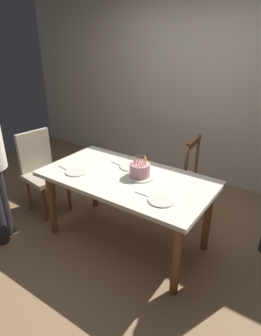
# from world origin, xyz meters

# --- Properties ---
(ground) EXTENTS (6.40, 6.40, 0.00)m
(ground) POSITION_xyz_m (0.00, 0.00, 0.00)
(ground) COLOR #93704C
(back_wall) EXTENTS (6.40, 0.10, 2.60)m
(back_wall) POSITION_xyz_m (0.00, 1.85, 1.30)
(back_wall) COLOR silver
(back_wall) RESTS_ON ground
(dining_table) EXTENTS (1.62, 0.87, 0.74)m
(dining_table) POSITION_xyz_m (0.00, 0.00, 0.65)
(dining_table) COLOR silver
(dining_table) RESTS_ON ground
(birthday_cake) EXTENTS (0.28, 0.28, 0.20)m
(birthday_cake) POSITION_xyz_m (0.11, 0.07, 0.80)
(birthday_cake) COLOR silver
(birthday_cake) RESTS_ON dining_table
(plate_near_celebrant) EXTENTS (0.22, 0.22, 0.01)m
(plate_near_celebrant) POSITION_xyz_m (-0.45, -0.20, 0.75)
(plate_near_celebrant) COLOR silver
(plate_near_celebrant) RESTS_ON dining_table
(plate_far_side) EXTENTS (0.22, 0.22, 0.01)m
(plate_far_side) POSITION_xyz_m (-0.08, 0.20, 0.75)
(plate_far_side) COLOR silver
(plate_far_side) RESTS_ON dining_table
(plate_near_guest) EXTENTS (0.22, 0.22, 0.01)m
(plate_near_guest) POSITION_xyz_m (0.49, -0.20, 0.75)
(plate_near_guest) COLOR silver
(plate_near_guest) RESTS_ON dining_table
(fork_near_celebrant) EXTENTS (0.18, 0.04, 0.01)m
(fork_near_celebrant) POSITION_xyz_m (-0.61, -0.21, 0.75)
(fork_near_celebrant) COLOR silver
(fork_near_celebrant) RESTS_ON dining_table
(fork_far_side) EXTENTS (0.18, 0.05, 0.01)m
(fork_far_side) POSITION_xyz_m (-0.24, 0.18, 0.75)
(fork_far_side) COLOR silver
(fork_far_side) RESTS_ON dining_table
(fork_near_guest) EXTENTS (0.18, 0.02, 0.01)m
(fork_near_guest) POSITION_xyz_m (0.33, -0.20, 0.75)
(fork_near_guest) COLOR silver
(fork_near_guest) RESTS_ON dining_table
(chair_spindle_back) EXTENTS (0.47, 0.47, 0.95)m
(chair_spindle_back) POSITION_xyz_m (0.16, 0.76, 0.46)
(chair_spindle_back) COLOR beige
(chair_spindle_back) RESTS_ON ground
(chair_upholstered) EXTENTS (0.50, 0.50, 0.95)m
(chair_upholstered) POSITION_xyz_m (-1.20, -0.03, 0.53)
(chair_upholstered) COLOR tan
(chair_upholstered) RESTS_ON ground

